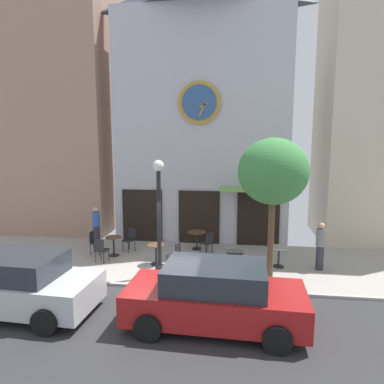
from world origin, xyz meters
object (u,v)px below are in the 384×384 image
Objects in this scene: cafe_chair_right_end at (101,249)px; parked_car_silver at (15,283)px; street_lamp at (159,218)px; cafe_chair_near_lamp at (130,238)px; cafe_table_leftmost at (197,236)px; cafe_table_center_left at (156,251)px; cafe_chair_under_awning at (176,253)px; cafe_chair_curbside at (208,241)px; cafe_table_near_curb at (114,243)px; cafe_chair_facing_street at (94,241)px; cafe_table_center_right at (279,253)px; pedestrian_grey at (320,245)px; pedestrian_blue at (96,226)px; street_tree at (273,172)px; cafe_table_near_door at (235,259)px; parked_car_red at (215,296)px.

cafe_chair_right_end is 0.21× the size of parked_car_silver.
street_lamp reaches higher than cafe_chair_near_lamp.
parked_car_silver is (-4.13, -5.75, 0.22)m from cafe_table_leftmost.
cafe_table_center_left is 0.82× the size of cafe_chair_right_end.
cafe_chair_under_awning is 1.85m from cafe_chair_curbside.
cafe_table_near_curb is 0.87m from cafe_chair_facing_street.
cafe_chair_facing_street is 0.21× the size of parked_car_silver.
cafe_table_center_right is 1.44m from pedestrian_grey.
cafe_chair_curbside is 4.85m from pedestrian_blue.
cafe_chair_near_lamp is at bearing 142.95° from cafe_chair_under_awning.
street_tree reaches higher than cafe_chair_right_end.
cafe_chair_near_lamp is at bearing 155.79° from cafe_table_near_door.
cafe_table_leftmost is at bearing 133.68° from street_tree.
street_lamp reaches higher than cafe_table_leftmost.
cafe_table_center_right is at bearing -10.74° from cafe_chair_near_lamp.
street_lamp is 5.65m from pedestrian_grey.
cafe_chair_right_end is at bearing -105.85° from cafe_table_near_curb.
cafe_table_leftmost is at bearing 54.33° from parked_car_silver.
cafe_table_near_curb is (-5.79, 1.60, -2.99)m from street_tree.
cafe_table_leftmost is 5.91m from parked_car_red.
pedestrian_blue is 1.00× the size of pedestrian_grey.
parked_car_silver and parked_car_red have the same top height.
pedestrian_grey is 9.55m from parked_car_silver.
pedestrian_grey is at bearing -10.61° from pedestrian_blue.
cafe_table_near_curb is 0.84m from cafe_chair_near_lamp.
parked_car_silver is (0.16, -5.73, -0.10)m from pedestrian_blue.
parked_car_red is at bearing -47.33° from cafe_table_near_curb.
cafe_chair_facing_street reaches higher than cafe_table_center_left.
cafe_table_leftmost is at bearing 10.95° from cafe_chair_near_lamp.
cafe_table_leftmost is at bearing 15.18° from cafe_chair_facing_street.
cafe_table_center_left is 2.21m from cafe_chair_curbside.
cafe_table_leftmost is 0.17× the size of parked_car_red.
cafe_table_near_door is 1.74m from cafe_table_center_right.
cafe_table_near_curb is 4.65m from parked_car_silver.
pedestrian_grey reaches higher than cafe_chair_under_awning.
cafe_chair_near_lamp reaches higher than cafe_table_center_left.
cafe_table_near_door is at bearing -14.29° from cafe_table_near_curb.
cafe_table_center_left is 1.98m from cafe_chair_near_lamp.
cafe_chair_curbside is 1.00× the size of cafe_chair_near_lamp.
street_lamp is 3.14m from cafe_table_near_curb.
cafe_table_leftmost is at bearing 123.06° from cafe_table_near_door.
cafe_chair_curbside is at bearing 6.10° from cafe_chair_facing_street.
street_tree is 7.91m from parked_car_silver.
cafe_table_near_door is 0.85× the size of cafe_chair_curbside.
parked_car_silver is at bearing -132.01° from cafe_chair_curbside.
cafe_chair_right_end is (-4.89, 0.43, 0.02)m from cafe_table_near_door.
street_lamp reaches higher than parked_car_silver.
cafe_chair_curbside is at bearing 56.66° from cafe_chair_under_awning.
cafe_table_center_right is 4.65m from parked_car_red.
pedestrian_blue is at bearing 167.86° from cafe_table_center_right.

